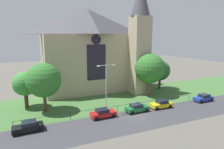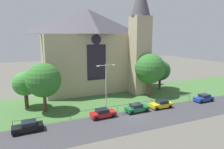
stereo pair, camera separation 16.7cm
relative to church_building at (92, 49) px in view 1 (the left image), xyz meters
name	(u,v)px [view 1 (the left image)]	position (x,y,z in m)	size (l,w,h in m)	color
ground	(112,99)	(1.43, -9.16, -10.27)	(160.00, 160.00, 0.00)	#56544C
road_asphalt	(141,119)	(1.43, -21.16, -10.27)	(120.00, 8.00, 0.01)	#38383D
grass_verge	(116,101)	(1.43, -11.16, -10.27)	(120.00, 20.00, 0.01)	#3D6633
church_building	(92,49)	(0.00, 0.00, 0.00)	(23.20, 16.20, 26.00)	tan
iron_railing	(117,106)	(-0.77, -16.66, -9.29)	(34.03, 0.07, 1.13)	black
tree_left_near	(44,80)	(-12.70, -11.27, -4.48)	(6.16, 6.16, 8.89)	#4C3823
tree_right_far	(160,70)	(16.23, -6.25, -5.44)	(5.16, 5.16, 7.44)	#4C3823
tree_right_near	(150,69)	(10.15, -10.45, -3.99)	(6.80, 6.80, 9.73)	brown
tree_left_far	(25,84)	(-15.81, -7.68, -5.66)	(4.53, 4.53, 6.93)	#4C3823
streetlamp_near	(106,83)	(-2.98, -16.76, -4.72)	(3.37, 0.26, 8.82)	#B2B2B7
parked_car_black	(28,127)	(-15.67, -18.58, -9.53)	(4.27, 2.17, 1.51)	black
parked_car_red	(103,113)	(-4.08, -18.07, -9.53)	(4.27, 2.16, 1.51)	#B21919
parked_car_green	(137,108)	(2.42, -18.14, -9.53)	(4.24, 2.09, 1.51)	#196033
parked_car_yellow	(161,104)	(7.74, -18.20, -9.53)	(4.24, 2.10, 1.51)	gold
parked_car_blue	(203,98)	(18.38, -18.48, -9.53)	(4.25, 2.12, 1.51)	#1E3899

